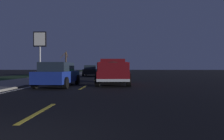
{
  "coord_description": "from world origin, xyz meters",
  "views": [
    {
      "loc": [
        -2.26,
        -2.17,
        1.22
      ],
      "look_at": [
        13.17,
        -1.65,
        1.02
      ],
      "focal_mm": 31.17,
      "sensor_mm": 36.0,
      "label": 1
    }
  ],
  "objects_px": {
    "sedan_white": "(99,70)",
    "bare_tree_far": "(66,62)",
    "sedan_black": "(91,71)",
    "sedan_blue": "(58,74)",
    "sedan_green": "(114,71)",
    "gas_price_sign": "(40,43)",
    "pickup_truck": "(113,71)"
  },
  "relations": [
    {
      "from": "pickup_truck",
      "to": "sedan_green",
      "type": "height_order",
      "value": "pickup_truck"
    },
    {
      "from": "sedan_black",
      "to": "gas_price_sign",
      "type": "height_order",
      "value": "gas_price_sign"
    },
    {
      "from": "sedan_blue",
      "to": "bare_tree_far",
      "type": "height_order",
      "value": "bare_tree_far"
    },
    {
      "from": "sedan_green",
      "to": "sedan_blue",
      "type": "bearing_deg",
      "value": 164.63
    },
    {
      "from": "sedan_black",
      "to": "sedan_green",
      "type": "bearing_deg",
      "value": -132.55
    },
    {
      "from": "sedan_green",
      "to": "bare_tree_far",
      "type": "height_order",
      "value": "bare_tree_far"
    },
    {
      "from": "pickup_truck",
      "to": "sedan_white",
      "type": "xyz_separation_m",
      "value": [
        25.82,
        3.58,
        -0.2
      ]
    },
    {
      "from": "sedan_blue",
      "to": "bare_tree_far",
      "type": "distance_m",
      "value": 28.45
    },
    {
      "from": "sedan_green",
      "to": "sedan_black",
      "type": "bearing_deg",
      "value": 47.45
    },
    {
      "from": "sedan_white",
      "to": "sedan_blue",
      "type": "relative_size",
      "value": 1.0
    },
    {
      "from": "sedan_green",
      "to": "bare_tree_far",
      "type": "bearing_deg",
      "value": 34.24
    },
    {
      "from": "sedan_white",
      "to": "pickup_truck",
      "type": "bearing_deg",
      "value": -172.12
    },
    {
      "from": "sedan_green",
      "to": "sedan_blue",
      "type": "distance_m",
      "value": 12.68
    },
    {
      "from": "gas_price_sign",
      "to": "bare_tree_far",
      "type": "bearing_deg",
      "value": -2.45
    },
    {
      "from": "sedan_blue",
      "to": "gas_price_sign",
      "type": "height_order",
      "value": "gas_price_sign"
    },
    {
      "from": "pickup_truck",
      "to": "sedan_white",
      "type": "height_order",
      "value": "pickup_truck"
    },
    {
      "from": "sedan_white",
      "to": "bare_tree_far",
      "type": "relative_size",
      "value": 0.93
    },
    {
      "from": "sedan_white",
      "to": "sedan_black",
      "type": "bearing_deg",
      "value": -179.82
    },
    {
      "from": "sedan_green",
      "to": "gas_price_sign",
      "type": "bearing_deg",
      "value": 73.23
    },
    {
      "from": "sedan_green",
      "to": "sedan_blue",
      "type": "height_order",
      "value": "same"
    },
    {
      "from": "sedan_green",
      "to": "gas_price_sign",
      "type": "height_order",
      "value": "gas_price_sign"
    },
    {
      "from": "sedan_black",
      "to": "sedan_green",
      "type": "xyz_separation_m",
      "value": [
        -3.14,
        -3.42,
        0.0
      ]
    },
    {
      "from": "sedan_white",
      "to": "sedan_green",
      "type": "xyz_separation_m",
      "value": [
        -15.46,
        -3.46,
        0.0
      ]
    },
    {
      "from": "sedan_white",
      "to": "sedan_blue",
      "type": "distance_m",
      "value": 27.69
    },
    {
      "from": "sedan_black",
      "to": "bare_tree_far",
      "type": "relative_size",
      "value": 0.94
    },
    {
      "from": "sedan_black",
      "to": "sedan_green",
      "type": "height_order",
      "value": "same"
    },
    {
      "from": "sedan_green",
      "to": "pickup_truck",
      "type": "bearing_deg",
      "value": -179.34
    },
    {
      "from": "pickup_truck",
      "to": "sedan_black",
      "type": "xyz_separation_m",
      "value": [
        13.5,
        3.54,
        -0.2
      ]
    },
    {
      "from": "sedan_black",
      "to": "bare_tree_far",
      "type": "bearing_deg",
      "value": 29.91
    },
    {
      "from": "sedan_black",
      "to": "sedan_blue",
      "type": "distance_m",
      "value": 15.37
    },
    {
      "from": "sedan_green",
      "to": "gas_price_sign",
      "type": "xyz_separation_m",
      "value": [
        3.29,
        10.92,
        4.04
      ]
    },
    {
      "from": "gas_price_sign",
      "to": "sedan_green",
      "type": "bearing_deg",
      "value": -106.77
    }
  ]
}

